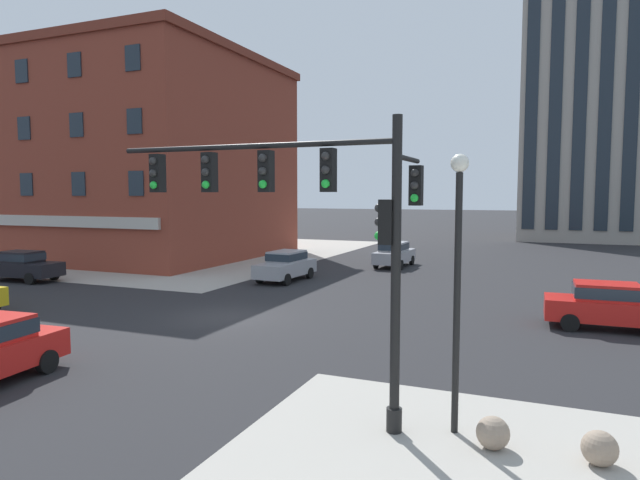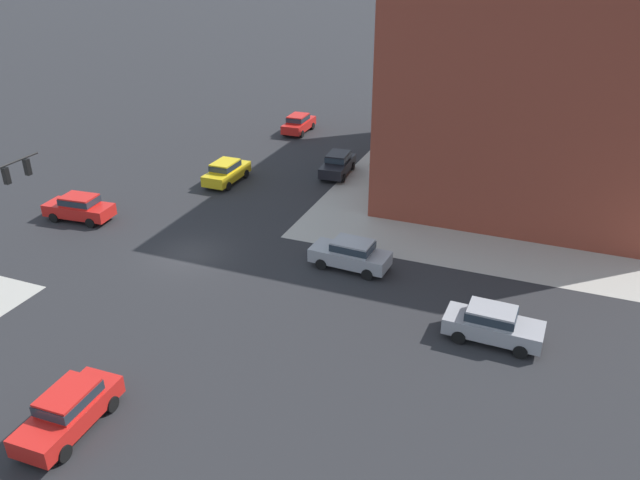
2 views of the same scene
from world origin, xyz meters
The scene contains 11 objects.
ground_plane centered at (0.00, 0.00, 0.00)m, with size 320.00×320.00×0.00m, color #262628.
sidewalk_far_corner centered at (-20.00, 20.00, 0.00)m, with size 32.00×32.00×0.02m, color #A8A399.
traffic_signal_main centered at (7.15, -7.60, 4.43)m, with size 6.85×2.09×6.41m.
bollard_sphere_curb_a centered at (10.79, -7.78, 0.32)m, with size 0.63×0.63×0.63m, color gray.
bollard_sphere_curb_b centered at (12.62, -7.72, 0.32)m, with size 0.63×0.63×0.63m, color gray.
street_lamp_corner_near centered at (10.00, -7.31, 3.52)m, with size 0.36×0.36×5.64m.
car_main_northbound_near centered at (-15.58, 3.45, 0.92)m, with size 4.51×2.12×1.68m.
car_main_northbound_far centered at (-1.97, 9.26, 0.92)m, with size 2.07×4.49×1.68m.
car_main_southbound_near centered at (2.09, 17.50, 0.92)m, with size 2.00×4.45×1.68m.
car_main_southbound_far centered at (13.73, 3.58, 0.92)m, with size 4.45×1.99×1.68m.
storefront_block_near_corner centered at (-20.44, 16.96, 7.66)m, with size 23.34×18.35×15.31m.
Camera 1 is at (11.66, -18.43, 4.85)m, focal length 30.97 mm.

